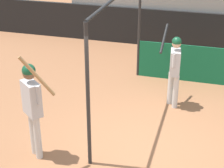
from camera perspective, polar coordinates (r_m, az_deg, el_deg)
ground_plane at (r=7.52m, az=4.43°, el=-9.96°), size 60.00×60.00×0.00m
outfield_wall at (r=12.68m, az=10.22°, el=8.13°), size 24.00×0.12×1.25m
batting_cage at (r=9.12m, az=12.57°, el=5.18°), size 3.20×4.24×2.76m
player_batter at (r=8.71m, az=9.49°, el=2.80°), size 0.50×0.81×1.85m
player_waiting at (r=6.88m, az=-12.05°, el=-2.69°), size 0.77×0.60×2.19m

